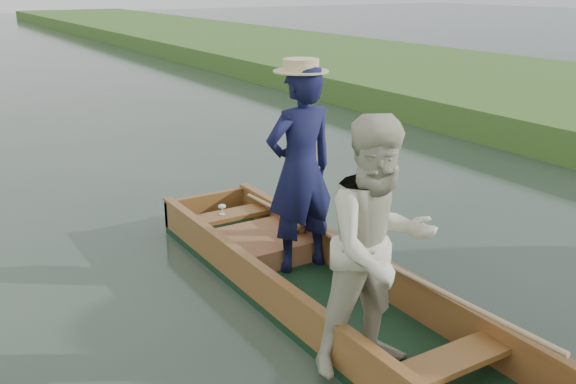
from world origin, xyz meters
TOP-DOWN VIEW (x-y plane):
  - ground at (0.00, 0.00)m, footprint 120.00×120.00m
  - punt at (-0.06, -0.21)m, footprint 1.37×5.00m

SIDE VIEW (x-z plane):
  - ground at x=0.00m, z-range 0.00..0.00m
  - punt at x=-0.06m, z-range -0.29..1.88m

